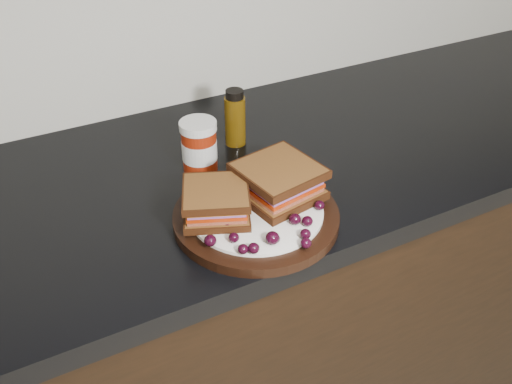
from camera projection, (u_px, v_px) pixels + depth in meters
base_cabinets at (192, 348)px, 1.33m from camera, size 3.96×0.58×0.86m
countertop at (176, 191)px, 1.07m from camera, size 3.98×0.60×0.04m
plate at (256, 217)px, 0.96m from camera, size 0.28×0.28×0.02m
sandwich_left at (216, 202)px, 0.93m from camera, size 0.14×0.14×0.05m
sandwich_right at (278, 181)px, 0.97m from camera, size 0.15×0.15×0.06m
grape_0 at (210, 241)px, 0.87m from camera, size 0.02×0.02×0.02m
grape_1 at (234, 238)px, 0.88m from camera, size 0.02×0.02×0.02m
grape_2 at (243, 249)px, 0.86m from camera, size 0.02×0.02×0.02m
grape_3 at (254, 248)px, 0.86m from camera, size 0.02×0.02×0.02m
grape_4 at (272, 238)px, 0.88m from camera, size 0.02×0.02×0.02m
grape_5 at (275, 239)px, 0.88m from camera, size 0.02×0.02×0.01m
grape_6 at (306, 243)px, 0.87m from camera, size 0.02×0.02×0.02m
grape_7 at (305, 234)px, 0.89m from camera, size 0.02×0.02×0.02m
grape_8 at (307, 221)px, 0.91m from camera, size 0.02×0.02×0.02m
grape_9 at (295, 219)px, 0.92m from camera, size 0.02×0.02×0.02m
grape_10 at (319, 205)px, 0.95m from camera, size 0.02×0.02×0.02m
grape_11 at (303, 200)px, 0.96m from camera, size 0.02×0.02×0.02m
grape_12 at (302, 198)px, 0.96m from camera, size 0.02×0.02×0.02m
grape_13 at (300, 185)px, 0.99m from camera, size 0.02×0.02×0.02m
grape_14 at (283, 180)px, 1.01m from camera, size 0.02×0.02×0.02m
grape_15 at (268, 189)px, 0.98m from camera, size 0.02×0.02×0.02m
grape_16 at (210, 203)px, 0.95m from camera, size 0.02×0.02×0.01m
grape_17 at (216, 201)px, 0.95m from camera, size 0.02×0.02×0.02m
grape_18 at (203, 218)px, 0.92m from camera, size 0.02×0.02×0.02m
grape_19 at (210, 219)px, 0.92m from camera, size 0.02×0.02×0.02m
grape_20 at (227, 227)px, 0.90m from camera, size 0.02×0.02×0.01m
grape_21 at (222, 205)px, 0.95m from camera, size 0.02×0.02×0.02m
grape_22 at (222, 214)px, 0.93m from camera, size 0.02×0.02×0.02m
grape_23 at (204, 216)px, 0.92m from camera, size 0.02×0.02×0.02m
condiment_jar at (199, 146)px, 1.07m from camera, size 0.08×0.08×0.10m
oil_bottle at (235, 117)px, 1.14m from camera, size 0.06×0.06×0.12m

